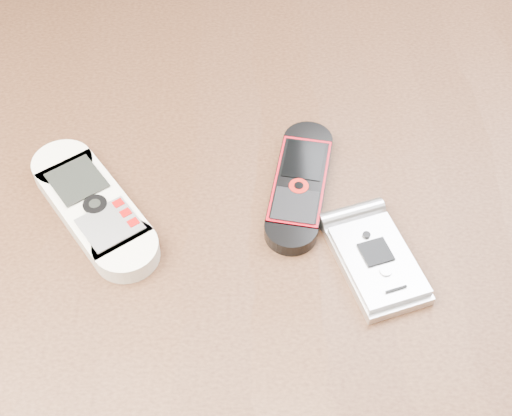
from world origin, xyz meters
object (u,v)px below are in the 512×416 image
object	(u,v)px
table	(251,284)
nokia_black_red	(300,184)
nokia_white	(93,206)
motorola_razr	(376,260)

from	to	relation	value
table	nokia_black_red	bearing A→B (deg)	33.60
nokia_white	nokia_black_red	xyz separation A→B (m)	(0.17, 0.02, -0.00)
nokia_white	motorola_razr	xyz separation A→B (m)	(0.23, -0.06, -0.00)
nokia_black_red	motorola_razr	world-z (taller)	motorola_razr
table	motorola_razr	distance (m)	0.16
nokia_white	nokia_black_red	distance (m)	0.17
table	nokia_white	size ratio (longest dim) A/B	7.41
nokia_white	nokia_black_red	size ratio (longest dim) A/B	1.13
table	nokia_white	distance (m)	0.17
nokia_white	motorola_razr	world-z (taller)	nokia_white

